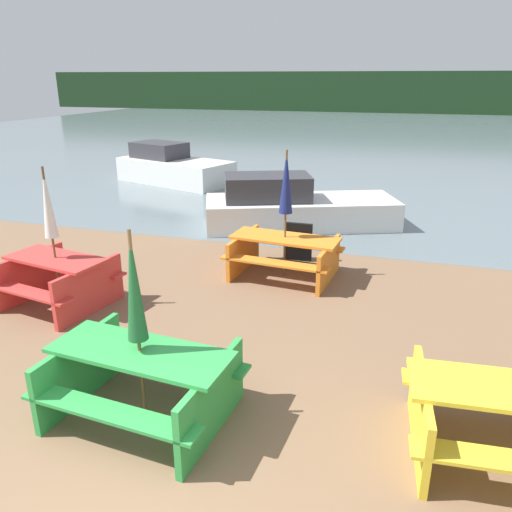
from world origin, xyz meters
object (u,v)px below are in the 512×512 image
Objects in this scene: umbrella_navy at (286,183)px; umbrella_darkgreen at (134,288)px; picnic_table_red at (58,277)px; boat_second at (173,167)px; picnic_table_yellow at (509,417)px; picnic_table_green at (142,377)px; picnic_table_orange at (285,252)px; umbrella_white at (48,205)px; boat at (294,207)px; signboard at (298,242)px.

umbrella_navy is 4.33m from umbrella_darkgreen.
boat_second reaches higher than picnic_table_red.
picnic_table_yellow is at bearing -51.41° from umbrella_navy.
boat_second is (-5.32, 11.56, -0.97)m from umbrella_darkgreen.
picnic_table_green is 0.96× the size of umbrella_darkgreen.
picnic_table_green is 1.03× the size of picnic_table_yellow.
umbrella_darkgreen is (-0.45, -4.30, 1.02)m from picnic_table_orange.
picnic_table_yellow is 3.70m from umbrella_darkgreen.
umbrella_white is at bearing 0.00° from picnic_table_red.
boat is at bearing 91.04° from picnic_table_green.
boat_second reaches higher than picnic_table_green.
picnic_table_green is at bearing 90.00° from umbrella_darkgreen.
umbrella_navy reaches higher than picnic_table_yellow.
umbrella_navy is at bearing 84.08° from picnic_table_green.
signboard is at bearing 84.62° from umbrella_darkgreen.
umbrella_navy is at bearing -101.80° from boat.
picnic_table_green is at bearing -38.16° from picnic_table_red.
picnic_table_yellow is 14.23m from boat_second.
picnic_table_red is at bearing 180.00° from umbrella_white.
boat is (-0.58, 3.21, 0.01)m from picnic_table_orange.
umbrella_navy is 0.52× the size of boat_second.
picnic_table_yellow is 4.96m from picnic_table_orange.
picnic_table_red is at bearing -136.65° from boat.
umbrella_white is at bearing 165.11° from picnic_table_yellow.
picnic_table_red is at bearing -144.00° from picnic_table_orange.
picnic_table_red is 1.16m from umbrella_white.
picnic_table_orange is 0.89× the size of umbrella_navy.
signboard is (3.12, 3.13, -1.25)m from umbrella_white.
picnic_table_red is 3.80m from picnic_table_orange.
umbrella_darkgreen is at bearing -38.16° from picnic_table_red.
umbrella_navy is 3.80m from umbrella_white.
umbrella_darkgreen reaches higher than picnic_table_red.
umbrella_navy reaches higher than boat_second.
umbrella_white reaches higher than boat.
picnic_table_orange is 0.42× the size of boat.
umbrella_darkgreen reaches higher than picnic_table_green.
boat reaches higher than picnic_table_red.
boat_second reaches higher than boat.
umbrella_navy is (0.00, -0.00, 1.24)m from picnic_table_orange.
boat is 6.57m from boat_second.
umbrella_navy is 9.34m from boat_second.
picnic_table_green is 1.00m from umbrella_darkgreen.
picnic_table_green is 2.66× the size of signboard.
picnic_table_red reaches higher than signboard.
umbrella_navy is 1.03× the size of umbrella_white.
picnic_table_green is 4.32m from picnic_table_orange.
umbrella_white is (-2.63, 2.07, 0.15)m from umbrella_darkgreen.
umbrella_navy is 0.47× the size of boat.
umbrella_navy reaches higher than picnic_table_red.
umbrella_navy is 3.02× the size of signboard.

